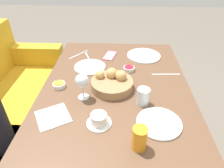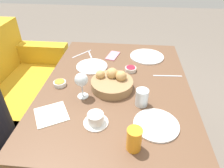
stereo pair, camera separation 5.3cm
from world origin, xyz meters
name	(u,v)px [view 1 (the left image)]	position (x,y,z in m)	size (l,w,h in m)	color
ground_plane	(115,156)	(0.00, 0.00, 0.00)	(10.00, 10.00, 0.00)	#6B6056
dining_table	(116,96)	(0.00, 0.00, 0.65)	(1.23, 0.91, 0.76)	brown
bread_basket	(112,83)	(-0.05, 0.02, 0.79)	(0.25, 0.25, 0.11)	#99754C
plate_near_left	(159,123)	(-0.34, -0.22, 0.76)	(0.22, 0.22, 0.01)	white
plate_near_right	(144,56)	(0.38, -0.21, 0.76)	(0.26, 0.26, 0.01)	white
plate_far_center	(90,67)	(0.19, 0.19, 0.76)	(0.22, 0.22, 0.01)	white
juice_glass	(140,138)	(-0.48, -0.11, 0.81)	(0.07, 0.07, 0.11)	orange
water_tumbler	(143,96)	(-0.19, -0.15, 0.81)	(0.07, 0.07, 0.10)	silver
wine_glass	(82,81)	(-0.15, 0.18, 0.87)	(0.08, 0.08, 0.16)	silver
coffee_cup	(99,120)	(-0.35, 0.07, 0.78)	(0.12, 0.12, 0.06)	white
jam_bowl_berry	(129,69)	(0.16, -0.09, 0.77)	(0.08, 0.08, 0.03)	white
jam_bowl_honey	(59,85)	(-0.06, 0.35, 0.77)	(0.08, 0.08, 0.03)	white
fork_silver	(166,74)	(0.12, -0.33, 0.76)	(0.02, 0.19, 0.00)	#B7B7BC
knife_silver	(79,54)	(0.39, 0.31, 0.76)	(0.16, 0.13, 0.00)	#B7B7BC
spoon_coffee	(87,55)	(0.39, 0.25, 0.76)	(0.14, 0.06, 0.00)	#B7B7BC
napkin	(53,117)	(-0.32, 0.31, 0.76)	(0.22, 0.22, 0.00)	silver
cell_phone	(110,56)	(0.37, 0.06, 0.76)	(0.16, 0.11, 0.01)	pink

